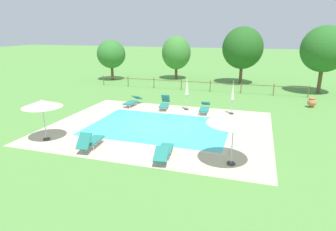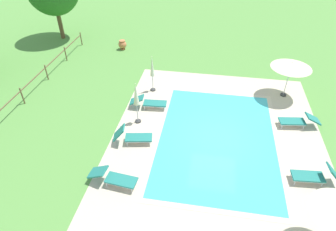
# 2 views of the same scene
# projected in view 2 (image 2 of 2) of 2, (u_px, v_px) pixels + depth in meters

# --- Properties ---
(ground_plane) EXTENTS (160.00, 160.00, 0.00)m
(ground_plane) POSITION_uv_depth(u_px,v_px,m) (217.00, 138.00, 14.51)
(ground_plane) COLOR #599342
(pool_deck_paving) EXTENTS (12.98, 10.38, 0.01)m
(pool_deck_paving) POSITION_uv_depth(u_px,v_px,m) (217.00, 138.00, 14.51)
(pool_deck_paving) COLOR beige
(pool_deck_paving) RESTS_ON ground
(swimming_pool_water) EXTENTS (8.24, 5.64, 0.01)m
(swimming_pool_water) POSITION_uv_depth(u_px,v_px,m) (217.00, 138.00, 14.51)
(swimming_pool_water) COLOR #42CCD6
(swimming_pool_water) RESTS_ON ground
(pool_coping_rim) EXTENTS (8.72, 6.12, 0.01)m
(pool_coping_rim) POSITION_uv_depth(u_px,v_px,m) (217.00, 138.00, 14.51)
(pool_coping_rim) COLOR beige
(pool_coping_rim) RESTS_ON ground
(sun_lounger_north_near_steps) EXTENTS (0.82, 2.13, 0.71)m
(sun_lounger_north_near_steps) POSITION_uv_depth(u_px,v_px,m) (114.00, 178.00, 12.03)
(sun_lounger_north_near_steps) COLOR #237A70
(sun_lounger_north_near_steps) RESTS_ON ground
(sun_lounger_north_mid) EXTENTS (0.87, 2.12, 0.74)m
(sun_lounger_north_mid) POSITION_uv_depth(u_px,v_px,m) (298.00, 121.00, 15.08)
(sun_lounger_north_mid) COLOR #237A70
(sun_lounger_north_mid) RESTS_ON ground
(sun_lounger_north_far) EXTENTS (0.75, 2.11, 0.72)m
(sun_lounger_north_far) POSITION_uv_depth(u_px,v_px,m) (150.00, 102.00, 16.42)
(sun_lounger_north_far) COLOR #237A70
(sun_lounger_north_far) RESTS_ON ground
(sun_lounger_north_end) EXTENTS (0.75, 1.93, 0.96)m
(sun_lounger_north_end) POSITION_uv_depth(u_px,v_px,m) (315.00, 175.00, 12.09)
(sun_lounger_north_end) COLOR #237A70
(sun_lounger_north_end) RESTS_ON ground
(sun_lounger_south_mid) EXTENTS (0.92, 1.95, 0.98)m
(sun_lounger_south_mid) POSITION_uv_depth(u_px,v_px,m) (133.00, 136.00, 14.05)
(sun_lounger_south_mid) COLOR #237A70
(sun_lounger_south_mid) RESTS_ON ground
(patio_umbrella_open_by_bench) EXTENTS (2.28, 2.28, 2.22)m
(patio_umbrella_open_by_bench) POSITION_uv_depth(u_px,v_px,m) (292.00, 65.00, 16.44)
(patio_umbrella_open_by_bench) COLOR #383838
(patio_umbrella_open_by_bench) RESTS_ON ground
(patio_umbrella_closed_row_west) EXTENTS (0.32, 0.32, 2.38)m
(patio_umbrella_closed_row_west) POSITION_uv_depth(u_px,v_px,m) (136.00, 97.00, 14.62)
(patio_umbrella_closed_row_west) COLOR #383838
(patio_umbrella_closed_row_west) RESTS_ON ground
(patio_umbrella_closed_row_centre) EXTENTS (0.32, 0.32, 2.32)m
(patio_umbrella_closed_row_centre) POSITION_uv_depth(u_px,v_px,m) (152.00, 69.00, 17.21)
(patio_umbrella_closed_row_centre) COLOR #383838
(patio_umbrella_closed_row_centre) RESTS_ON ground
(terracotta_urn_near_fence) EXTENTS (0.63, 0.63, 0.73)m
(terracotta_urn_near_fence) POSITION_uv_depth(u_px,v_px,m) (122.00, 44.00, 22.72)
(terracotta_urn_near_fence) COLOR #C67547
(terracotta_urn_near_fence) RESTS_ON ground
(perimeter_fence) EXTENTS (19.78, 0.08, 1.05)m
(perimeter_fence) POSITION_uv_depth(u_px,v_px,m) (7.00, 108.00, 15.44)
(perimeter_fence) COLOR brown
(perimeter_fence) RESTS_ON ground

